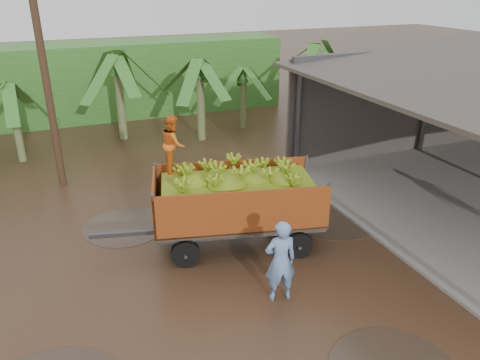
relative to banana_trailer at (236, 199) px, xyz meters
name	(u,v)px	position (x,y,z in m)	size (l,w,h in m)	color
ground	(207,297)	(-1.46, -1.89, -1.29)	(100.00, 100.00, 0.00)	black
hedge_north	(62,83)	(-3.46, 14.11, 0.51)	(22.00, 3.00, 3.60)	#2D661E
banana_trailer	(236,199)	(0.00, 0.00, 0.00)	(5.99, 3.01, 3.43)	#CA561C
man_blue	(280,261)	(0.01, -2.53, -0.33)	(0.70, 0.46, 1.91)	#6A8CC2
utility_pole	(45,74)	(-4.07, 5.83, 2.45)	(1.20, 0.24, 7.37)	#47301E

